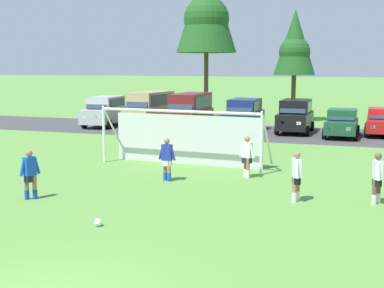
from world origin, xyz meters
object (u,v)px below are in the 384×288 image
Objects in this scene: parked_car_slot_right at (342,123)px; parked_car_slot_far_right at (382,122)px; player_winger_right at (247,157)px; player_trailing_back at (377,178)px; parked_car_slot_center_right at (295,116)px; soccer_ball at (98,222)px; player_defender_far at (167,160)px; soccer_goal at (185,136)px; parked_car_slot_center_left at (190,111)px; parked_car_slot_left at (150,108)px; parked_car_slot_far_left at (105,111)px; player_winger_left at (296,176)px; player_midfield_center at (30,175)px; parked_car_slot_center at (244,115)px.

parked_car_slot_right is 2.82m from parked_car_slot_far_right.
player_winger_right is at bearing -101.31° from parked_car_slot_right.
parked_car_slot_center_right reaches higher than player_trailing_back.
parked_car_slot_right reaches higher than soccer_ball.
soccer_ball is 23.85m from parked_car_slot_far_right.
player_defender_far is 7.57m from player_trailing_back.
soccer_goal is 1.79× the size of parked_car_slot_right.
player_winger_right is 0.39× the size of parked_car_slot_far_right.
parked_car_slot_center_left reaches higher than player_winger_right.
player_trailing_back is at bearing -48.04° from parked_car_slot_left.
parked_car_slot_center_right is at bearing 77.61° from soccer_goal.
player_winger_right is 19.64m from parked_car_slot_far_left.
player_trailing_back is 0.34× the size of parked_car_slot_center_left.
soccer_goal is at bearing 98.39° from player_defender_far.
parked_car_slot_right is at bearing 70.27° from player_defender_far.
soccer_ball is 0.03× the size of soccer_goal.
player_defender_far is 16.08m from parked_car_slot_right.
player_winger_left reaches higher than soccer_ball.
player_winger_left is 3.82m from player_winger_right.
player_defender_far is (3.17, 4.06, 0.00)m from player_midfield_center.
parked_car_slot_far_right is at bearing 34.92° from parked_car_slot_right.
player_midfield_center is at bearing -76.77° from parked_car_slot_left.
parked_car_slot_far_left is (-16.23, 16.91, 0.29)m from player_winger_left.
parked_car_slot_center_right is at bearing -176.19° from parked_car_slot_far_right.
parked_car_slot_center_right is (13.56, 0.92, 0.00)m from parked_car_slot_far_left.
player_trailing_back is (4.80, -2.46, 0.00)m from player_winger_right.
player_trailing_back is at bearing 16.57° from player_midfield_center.
player_winger_left is at bearing -70.95° from parked_car_slot_center.
player_midfield_center is at bearing -162.30° from player_winger_left.
player_trailing_back is (8.00, -4.16, -0.47)m from soccer_goal.
player_trailing_back is 0.39× the size of parked_car_slot_right.
parked_car_slot_center_right is (2.02, 22.32, 1.00)m from soccer_ball.
parked_car_slot_far_right reaches higher than player_trailing_back.
player_winger_left is (4.69, 4.49, 0.71)m from soccer_ball.
parked_car_slot_center is (7.00, -0.30, -0.23)m from parked_car_slot_left.
soccer_goal is 7.30m from player_winger_left.
player_winger_right is 15.98m from parked_car_slot_far_right.
soccer_ball is at bearing -103.47° from parked_car_slot_right.
player_winger_left is at bearing -81.47° from parked_car_slot_center_right.
parked_car_slot_far_left is at bearing -176.13° from parked_car_slot_center_right.
parked_car_slot_far_left is 16.59m from parked_car_slot_right.
parked_car_slot_left is at bearing -178.47° from parked_car_slot_far_right.
parked_car_slot_far_left reaches higher than player_winger_left.
parked_car_slot_center_right is 5.36m from parked_car_slot_far_right.
parked_car_slot_center_left is at bearing 108.69° from soccer_goal.
soccer_ball is 6.53m from player_winger_left.
parked_car_slot_center is (10.20, 0.55, 0.00)m from parked_car_slot_far_left.
parked_car_slot_right is at bearing -5.09° from parked_car_slot_left.
parked_car_slot_center_right is 3.29m from parked_car_slot_right.
parked_car_slot_left reaches higher than player_trailing_back.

